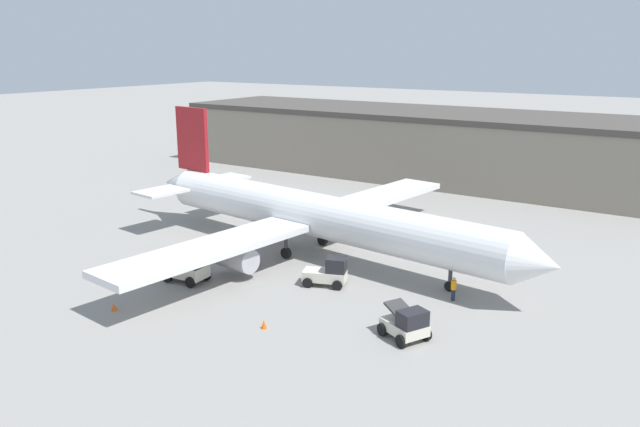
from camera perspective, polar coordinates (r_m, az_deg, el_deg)
The scene contains 9 objects.
ground_plane at distance 50.80m, azimuth 0.00°, elevation -3.87°, with size 400.00×400.00×0.00m, color gray.
terminal_building at distance 83.15m, azimuth 9.95°, elevation 6.31°, with size 69.35×16.96×8.54m.
airplane at distance 50.46m, azimuth -0.86°, elevation -0.08°, with size 39.54×37.27×11.04m.
ground_crew_worker at distance 42.66m, azimuth 12.11°, elevation -6.69°, with size 0.36×0.36×1.64m.
baggage_tug at distance 45.84m, azimuth -11.87°, elevation -4.77°, with size 3.19×2.18×2.56m.
belt_loader_truck at distance 36.78m, azimuth 7.91°, elevation -9.97°, with size 3.19×2.98×1.95m.
pushback_tug at distance 44.25m, azimuth 0.78°, elevation -5.42°, with size 3.35×2.59×2.12m.
safety_cone_near at distance 38.16m, azimuth -5.15°, elevation -10.04°, with size 0.36×0.36×0.55m.
safety_cone_far at distance 42.56m, azimuth -18.32°, elevation -8.06°, with size 0.36×0.36×0.55m.
Camera 1 is at (26.43, -40.20, 16.30)m, focal length 35.00 mm.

